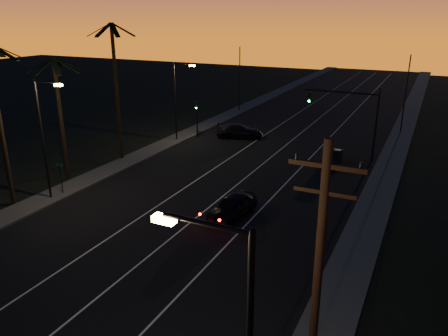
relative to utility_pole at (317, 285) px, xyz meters
The scene contains 19 objects.
road 23.72m from the utility_pole, 120.11° to the left, with size 20.00×170.00×0.01m, color black.
sidewalk_left 30.78m from the utility_pole, 138.74° to the left, with size 2.40×170.00×0.16m, color #383836.
sidewalk_right 20.68m from the utility_pole, 91.15° to the left, with size 2.40×170.00×0.16m, color #383836.
lane_stripe_left 25.32m from the utility_pole, 126.13° to the left, with size 0.12×160.00×0.01m, color silver.
lane_stripe_mid 23.48m from the utility_pole, 119.03° to the left, with size 0.12×160.00×0.01m, color silver.
lane_stripe_right 22.04m from the utility_pole, 110.81° to the left, with size 0.12×160.00×0.01m, color silver.
palm_mid 28.49m from the utility_pole, 150.55° to the left, with size 4.25×4.16×10.03m.
palm_far 31.17m from the utility_pole, 139.96° to the left, with size 4.25×4.16×12.53m.
streetlight_left_near 24.44m from the utility_pole, 155.85° to the left, with size 2.55×0.26×9.00m.
streetlight_left_far 35.79m from the utility_pole, 128.52° to the left, with size 2.55×0.26×8.50m.
street_sign 25.22m from the utility_pole, 153.85° to the left, with size 0.70×0.06×2.60m.
utility_pole is the anchor object (origin of this frame).
signal_mast 30.33m from the utility_pole, 98.47° to the left, with size 7.10×0.41×7.00m.
signal_post 36.74m from the utility_pole, 125.13° to the left, with size 0.28×0.37×4.20m.
far_pole_left 50.36m from the utility_pole, 116.67° to the left, with size 0.14×0.14×9.00m, color black.
far_pole_right 42.01m from the utility_pole, 90.82° to the left, with size 0.14×0.14×9.00m, color black.
lead_car 16.61m from the utility_pole, 124.13° to the left, with size 2.45×5.21×1.53m.
right_car 28.09m from the utility_pole, 101.01° to the left, with size 1.67×4.18×1.35m.
cross_car 36.41m from the utility_pole, 117.66° to the left, with size 5.57×3.60×1.50m.
Camera 1 is at (14.03, -1.60, 13.20)m, focal length 35.00 mm.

